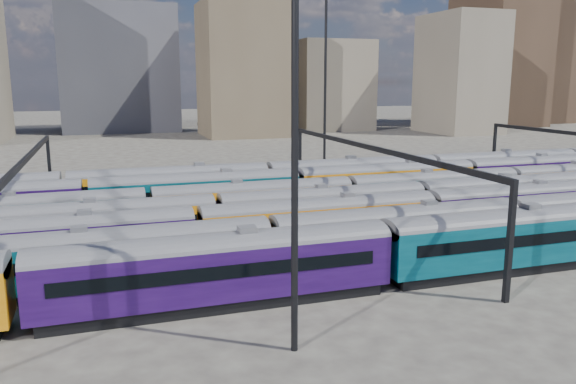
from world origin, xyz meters
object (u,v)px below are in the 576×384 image
object	(u,v)px
rake_1	(398,227)
rake_2	(196,226)
rake_0	(218,262)
mast_2	(295,80)

from	to	relation	value
rake_1	rake_2	xyz separation A→B (m)	(-15.12, 5.00, -0.01)
rake_0	rake_2	bearing A→B (deg)	88.67
rake_0	mast_2	bearing A→B (deg)	-69.37
rake_0	rake_1	world-z (taller)	rake_0
rake_2	mast_2	bearing A→B (deg)	-81.96
rake_2	mast_2	distance (m)	20.53
rake_1	rake_2	distance (m)	15.92
rake_1	mast_2	world-z (taller)	mast_2
mast_2	rake_1	bearing A→B (deg)	43.34
rake_1	rake_2	world-z (taller)	rake_1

